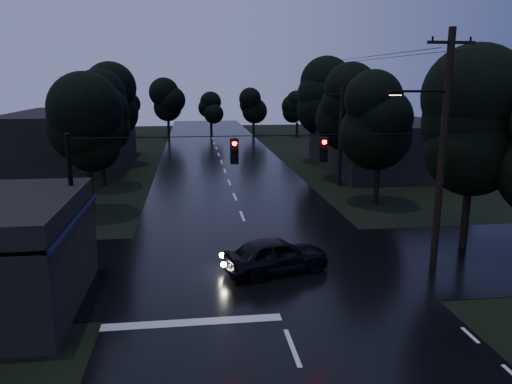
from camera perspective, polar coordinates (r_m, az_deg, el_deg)
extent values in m
cube|color=black|center=(39.37, -3.07, 1.08)|extent=(12.00, 120.00, 0.02)
cube|color=black|center=(22.14, 0.54, -8.34)|extent=(60.00, 9.00, 0.02)
cube|color=black|center=(18.56, -20.03, -2.93)|extent=(0.30, 7.00, 0.15)
cylinder|color=black|center=(16.42, -22.52, -11.49)|extent=(0.10, 0.10, 3.00)
cylinder|color=black|center=(21.89, -18.55, -5.12)|extent=(0.10, 0.10, 3.00)
cube|color=#F3C661|center=(17.38, -21.07, -6.48)|extent=(0.06, 1.60, 0.50)
cube|color=#F3C661|center=(19.89, -19.29, -3.95)|extent=(0.06, 1.20, 0.50)
cube|color=black|center=(46.04, 14.22, 5.19)|extent=(10.00, 14.00, 4.40)
cube|color=black|center=(50.02, -20.31, 5.71)|extent=(10.00, 16.00, 5.00)
cylinder|color=black|center=(22.24, 20.52, 4.28)|extent=(0.30, 0.30, 10.00)
cube|color=black|center=(22.08, 21.44, 15.63)|extent=(2.00, 0.12, 0.12)
cylinder|color=black|center=(21.55, 18.41, 10.87)|extent=(2.20, 0.10, 0.10)
cube|color=black|center=(21.10, 15.65, 10.89)|extent=(0.60, 0.25, 0.18)
cube|color=#FFB266|center=(21.10, 15.64, 10.62)|extent=(0.45, 0.18, 0.03)
cylinder|color=black|center=(38.35, 9.63, 6.28)|extent=(0.30, 0.30, 7.50)
cube|color=black|center=(38.14, 9.81, 10.99)|extent=(2.00, 0.12, 0.12)
cylinder|color=black|center=(20.61, -20.18, -2.00)|extent=(0.18, 0.18, 6.00)
cylinder|color=black|center=(19.78, 0.98, 6.46)|extent=(15.00, 0.03, 0.03)
cube|color=black|center=(19.72, -2.49, 4.67)|extent=(0.32, 0.25, 1.00)
sphere|color=#FF0C07|center=(19.57, -2.46, 4.61)|extent=(0.18, 0.18, 0.18)
cube|color=black|center=(20.34, 7.70, 4.82)|extent=(0.32, 0.25, 1.00)
sphere|color=#FF0C07|center=(20.20, 7.81, 4.76)|extent=(0.18, 0.18, 0.18)
cylinder|color=black|center=(25.86, 22.77, -2.97)|extent=(0.36, 0.36, 2.80)
sphere|color=black|center=(25.21, 23.43, 4.49)|extent=(4.48, 4.48, 4.48)
sphere|color=black|center=(25.09, 23.68, 7.20)|extent=(4.48, 4.48, 4.48)
sphere|color=black|center=(25.02, 23.92, 9.93)|extent=(4.48, 4.48, 4.48)
cylinder|color=black|center=(31.79, -18.34, -0.14)|extent=(0.36, 0.36, 2.45)
sphere|color=black|center=(31.29, -18.73, 5.18)|extent=(3.92, 3.92, 3.92)
sphere|color=black|center=(31.18, -18.86, 7.09)|extent=(3.92, 3.92, 3.92)
sphere|color=black|center=(31.11, -19.00, 9.01)|extent=(3.92, 3.92, 3.92)
cylinder|color=black|center=(39.60, -17.09, 2.53)|extent=(0.36, 0.36, 2.62)
sphere|color=black|center=(39.19, -17.40, 7.12)|extent=(4.20, 4.20, 4.20)
sphere|color=black|center=(39.11, -17.51, 8.76)|extent=(4.20, 4.20, 4.20)
sphere|color=black|center=(39.06, -17.62, 10.40)|extent=(4.20, 4.20, 4.20)
cylinder|color=black|center=(49.44, -15.91, 4.66)|extent=(0.36, 0.36, 2.80)
sphere|color=black|center=(49.11, -16.15, 8.58)|extent=(4.48, 4.48, 4.48)
sphere|color=black|center=(49.04, -16.24, 9.98)|extent=(4.48, 4.48, 4.48)
sphere|color=black|center=(49.01, -16.33, 11.38)|extent=(4.48, 4.48, 4.48)
cylinder|color=black|center=(33.35, 13.61, 0.90)|extent=(0.36, 0.36, 2.62)
sphere|color=black|center=(32.86, 13.90, 6.34)|extent=(4.20, 4.20, 4.20)
sphere|color=black|center=(32.76, 14.00, 8.30)|extent=(4.20, 4.20, 4.20)
sphere|color=black|center=(32.70, 14.11, 10.26)|extent=(4.20, 4.20, 4.20)
cylinder|color=black|center=(40.95, 10.45, 3.33)|extent=(0.36, 0.36, 2.80)
sphere|color=black|center=(40.54, 10.64, 8.08)|extent=(4.48, 4.48, 4.48)
sphere|color=black|center=(40.47, 10.71, 9.77)|extent=(4.48, 4.48, 4.48)
sphere|color=black|center=(40.43, 10.78, 11.47)|extent=(4.48, 4.48, 4.48)
cylinder|color=black|center=(50.60, 7.67, 5.31)|extent=(0.36, 0.36, 2.97)
sphere|color=black|center=(50.26, 7.79, 9.39)|extent=(4.76, 4.76, 4.76)
sphere|color=black|center=(50.20, 7.83, 10.84)|extent=(4.76, 4.76, 4.76)
sphere|color=black|center=(50.18, 7.88, 12.30)|extent=(4.76, 4.76, 4.76)
imported|color=black|center=(21.14, 2.33, -7.19)|extent=(4.77, 2.93, 1.52)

